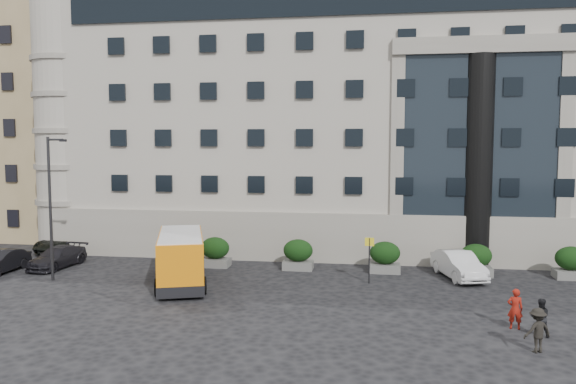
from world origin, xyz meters
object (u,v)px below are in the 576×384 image
object	(u,v)px
parked_car_c	(57,257)
pedestrian_b	(540,317)
hedge_b	(298,254)
parked_car_d	(65,241)
pedestrian_c	(537,330)
red_truck	(145,223)
pedestrian_a	(515,309)
hedge_c	(385,257)
parked_car_b	(0,262)
hedge_d	(476,260)
bus_stop_sign	(369,252)
hedge_e	(571,262)
hedge_a	(215,252)
minibus	(181,257)
street_lamp	(51,203)
white_taxi	(458,265)

from	to	relation	value
parked_car_c	pedestrian_b	bearing A→B (deg)	-12.45
parked_car_c	hedge_b	bearing A→B (deg)	12.49
parked_car_d	pedestrian_c	xyz separation A→B (m)	(27.56, -15.28, 0.13)
red_truck	pedestrian_c	distance (m)	31.02
pedestrian_a	hedge_c	bearing A→B (deg)	-55.23
parked_car_b	pedestrian_a	distance (m)	28.26
hedge_d	bus_stop_sign	bearing A→B (deg)	-155.34
hedge_b	parked_car_c	size ratio (longest dim) A/B	0.42
hedge_d	parked_car_d	world-z (taller)	hedge_d
hedge_e	pedestrian_b	size ratio (longest dim) A/B	1.20
hedge_a	pedestrian_a	xyz separation A→B (m)	(15.51, -9.53, -0.08)
pedestrian_b	parked_car_c	bearing A→B (deg)	-13.43
hedge_d	minibus	bearing A→B (deg)	-164.02
hedge_e	parked_car_b	distance (m)	33.09
hedge_b	street_lamp	size ratio (longest dim) A/B	0.23
hedge_d	hedge_e	bearing A→B (deg)	0.00
minibus	red_truck	world-z (taller)	red_truck
parked_car_b	parked_car_c	xyz separation A→B (m)	(2.52, 1.85, -0.03)
hedge_a	red_truck	size ratio (longest dim) A/B	0.33
hedge_b	hedge_d	bearing A→B (deg)	0.00
red_truck	pedestrian_c	xyz separation A→B (m)	(23.62, -20.10, -0.61)
hedge_c	parked_car_c	bearing A→B (deg)	-175.17
hedge_a	pedestrian_c	size ratio (longest dim) A/B	1.11
parked_car_b	pedestrian_a	size ratio (longest dim) A/B	2.39
hedge_a	bus_stop_sign	world-z (taller)	bus_stop_sign
bus_stop_sign	street_lamp	bearing A→B (deg)	-173.46
parked_car_c	pedestrian_a	size ratio (longest dim) A/B	2.57
hedge_a	pedestrian_b	bearing A→B (deg)	-32.33
hedge_e	minibus	size ratio (longest dim) A/B	0.26
hedge_b	red_truck	world-z (taller)	red_truck
hedge_d	parked_car_d	distance (m)	27.66
hedge_c	parked_car_d	distance (m)	22.51
pedestrian_a	pedestrian_c	size ratio (longest dim) A/B	1.02
white_taxi	hedge_d	bearing A→B (deg)	20.98
parked_car_d	minibus	bearing A→B (deg)	-28.73
minibus	pedestrian_c	world-z (taller)	minibus
hedge_d	red_truck	bearing A→B (deg)	161.25
minibus	parked_car_b	world-z (taller)	minibus
hedge_d	bus_stop_sign	distance (m)	6.76
bus_stop_sign	parked_car_c	distance (m)	19.15
street_lamp	hedge_c	bearing A→B (deg)	14.67
hedge_c	parked_car_c	xyz separation A→B (m)	(-19.98, -1.69, -0.30)
hedge_a	hedge_b	size ratio (longest dim) A/B	1.00
hedge_c	red_truck	world-z (taller)	red_truck
hedge_a	minibus	distance (m)	4.71
parked_car_d	parked_car_b	bearing A→B (deg)	-86.03
pedestrian_a	parked_car_d	bearing A→B (deg)	-18.32
bus_stop_sign	pedestrian_b	world-z (taller)	bus_stop_sign
hedge_e	white_taxi	world-z (taller)	hedge_e
hedge_c	pedestrian_a	world-z (taller)	hedge_c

